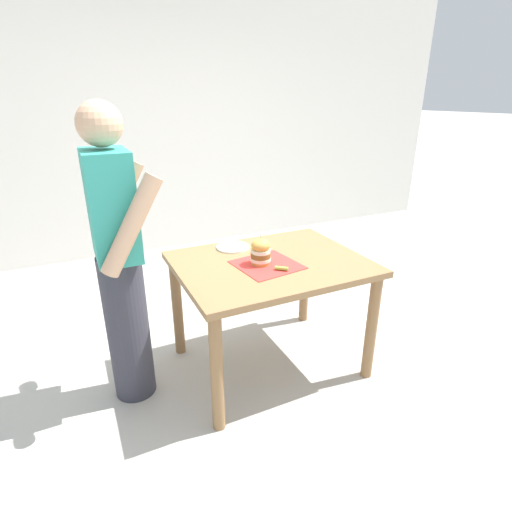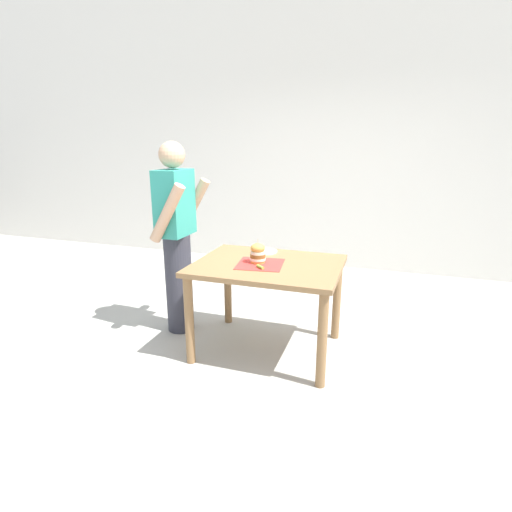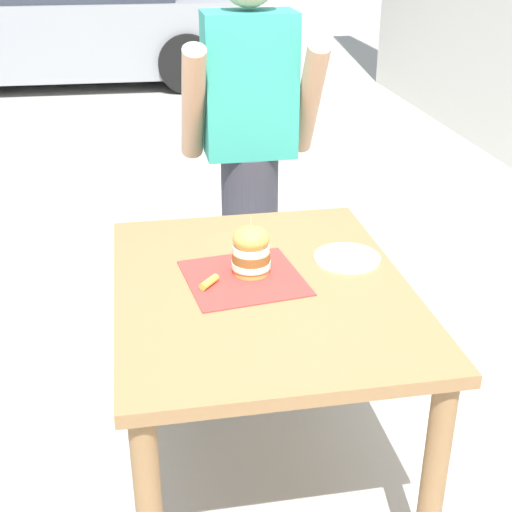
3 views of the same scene
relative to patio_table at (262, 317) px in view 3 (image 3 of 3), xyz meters
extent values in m
plane|color=#ADAAA3|center=(0.00, 0.00, -0.64)|extent=(80.00, 80.00, 0.00)
cube|color=olive|center=(0.00, 0.00, 0.10)|extent=(0.90, 1.14, 0.04)
cylinder|color=olive|center=(0.39, -0.51, -0.28)|extent=(0.07, 0.07, 0.72)
cylinder|color=olive|center=(-0.39, 0.51, -0.28)|extent=(0.07, 0.07, 0.72)
cylinder|color=olive|center=(0.39, 0.51, -0.28)|extent=(0.07, 0.07, 0.72)
cube|color=red|center=(-0.05, 0.05, 0.12)|extent=(0.40, 0.40, 0.00)
cylinder|color=gold|center=(-0.02, 0.08, 0.13)|extent=(0.11, 0.11, 0.02)
cylinder|color=silver|center=(-0.02, 0.08, 0.15)|extent=(0.12, 0.12, 0.02)
cylinder|color=brown|center=(-0.02, 0.08, 0.18)|extent=(0.12, 0.12, 0.03)
cylinder|color=silver|center=(-0.02, 0.08, 0.20)|extent=(0.12, 0.12, 0.02)
ellipsoid|color=gold|center=(-0.02, 0.08, 0.24)|extent=(0.11, 0.11, 0.08)
cylinder|color=#D1B77F|center=(-0.02, 0.08, 0.29)|extent=(0.00, 0.00, 0.05)
cylinder|color=#8EA83D|center=(-0.16, 0.01, 0.13)|extent=(0.07, 0.07, 0.02)
cylinder|color=white|center=(0.31, 0.12, 0.12)|extent=(0.22, 0.22, 0.01)
cylinder|color=silver|center=(0.30, 0.12, 0.13)|extent=(0.04, 0.17, 0.01)
cylinder|color=silver|center=(0.33, 0.12, 0.13)|extent=(0.03, 0.17, 0.01)
cylinder|color=#33333D|center=(0.11, 0.87, -0.19)|extent=(0.24, 0.24, 0.90)
cube|color=teal|center=(0.11, 0.87, 0.54)|extent=(0.36, 0.22, 0.56)
cylinder|color=tan|center=(-0.12, 0.81, 0.49)|extent=(0.09, 0.34, 0.50)
cylinder|color=tan|center=(0.34, 0.81, 0.49)|extent=(0.09, 0.34, 0.50)
cube|color=gray|center=(-0.97, 6.89, -0.10)|extent=(4.25, 1.83, 0.80)
cylinder|color=black|center=(0.30, 6.04, -0.32)|extent=(0.65, 0.24, 0.64)
cylinder|color=black|center=(0.35, 7.66, -0.32)|extent=(0.65, 0.24, 0.64)
camera|label=1|loc=(-2.01, 1.06, 1.06)|focal=28.00mm
camera|label=2|loc=(-2.90, -0.86, 1.04)|focal=28.00mm
camera|label=3|loc=(-0.36, -1.91, 1.15)|focal=50.00mm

